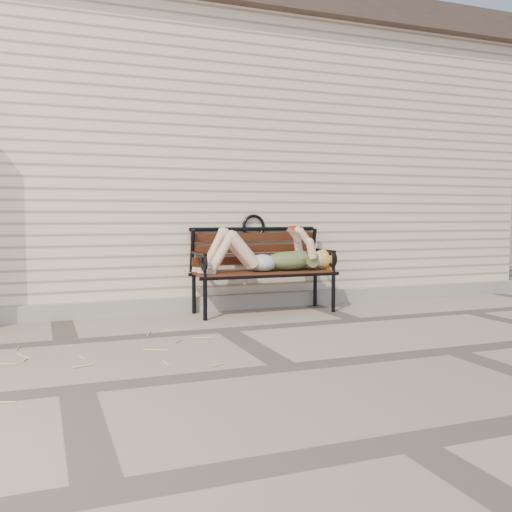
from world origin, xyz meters
name	(u,v)px	position (x,y,z in m)	size (l,w,h in m)	color
ground	(226,330)	(0.00, 0.00, 0.00)	(80.00, 80.00, 0.00)	gray
house_wall	(155,173)	(0.00, 3.00, 1.50)	(8.00, 4.00, 3.00)	beige
house_roof	(153,43)	(0.00, 3.00, 3.15)	(8.30, 4.30, 0.30)	#4E4037
foundation_strip	(195,304)	(0.00, 0.97, 0.07)	(8.00, 0.10, 0.15)	#9D998E
garden_bench	(261,257)	(0.61, 0.77, 0.54)	(1.48, 0.59, 0.96)	black
reading_woman	(266,255)	(0.62, 0.65, 0.57)	(1.40, 0.32, 0.44)	#092C42
straw_scatter	(20,354)	(-1.56, -0.32, 0.01)	(3.05, 1.77, 0.01)	#D1BC66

